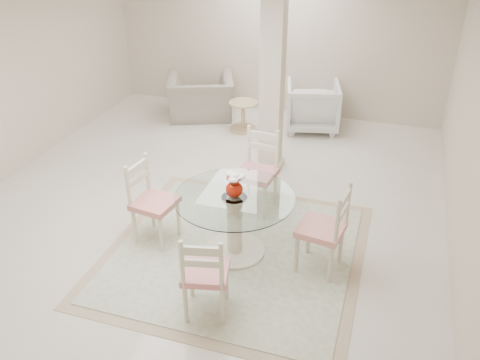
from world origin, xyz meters
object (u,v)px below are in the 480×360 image
(dining_table, at_px, (235,225))
(red_vase, at_px, (234,185))
(dining_chair_east, at_px, (329,224))
(armchair_white, at_px, (312,106))
(dining_chair_north, at_px, (259,165))
(dining_chair_south, at_px, (204,270))
(side_table, at_px, (243,117))
(column, at_px, (272,79))
(dining_chair_west, at_px, (149,195))
(recliner_taupe, at_px, (201,97))

(dining_table, xyz_separation_m, red_vase, (0.00, -0.00, 0.51))
(dining_chair_east, relative_size, armchair_white, 1.27)
(dining_chair_north, bearing_deg, dining_chair_south, -82.25)
(dining_chair_north, bearing_deg, side_table, 117.88)
(column, xyz_separation_m, dining_table, (0.16, -2.18, -0.97))
(column, distance_m, dining_chair_west, 2.48)
(dining_chair_west, bearing_deg, recliner_taupe, 21.00)
(column, height_order, dining_chair_south, column)
(dining_table, relative_size, recliner_taupe, 1.12)
(column, xyz_separation_m, dining_chair_west, (-0.86, -2.20, -0.76))
(column, bearing_deg, armchair_white, 78.34)
(red_vase, distance_m, dining_chair_south, 1.07)
(recliner_taupe, bearing_deg, dining_chair_west, 81.09)
(red_vase, xyz_separation_m, armchair_white, (0.16, 3.76, -0.49))
(column, xyz_separation_m, red_vase, (0.17, -2.18, -0.46))
(column, height_order, side_table, column)
(dining_chair_north, xyz_separation_m, armchair_white, (0.18, 2.74, -0.21))
(dining_chair_west, relative_size, armchair_white, 1.24)
(column, bearing_deg, dining_chair_west, -111.29)
(dining_chair_north, height_order, dining_chair_south, dining_chair_north)
(dining_chair_east, xyz_separation_m, dining_chair_west, (-2.04, -0.03, -0.01))
(dining_chair_north, distance_m, recliner_taupe, 3.23)
(dining_chair_east, xyz_separation_m, side_table, (-1.97, 3.32, -0.37))
(dining_table, height_order, side_table, dining_table)
(column, bearing_deg, dining_table, -85.70)
(column, bearing_deg, dining_chair_south, -86.32)
(armchair_white, bearing_deg, dining_chair_north, 72.88)
(dining_chair_north, relative_size, side_table, 2.30)
(red_vase, height_order, recliner_taupe, red_vase)
(red_vase, xyz_separation_m, side_table, (-0.94, 3.34, -0.66))
(dining_chair_east, relative_size, recliner_taupe, 0.98)
(red_vase, xyz_separation_m, dining_chair_east, (1.02, 0.02, -0.29))
(dining_table, height_order, dining_chair_south, dining_chair_south)
(red_vase, bearing_deg, dining_chair_west, -179.13)
(dining_table, bearing_deg, column, 94.30)
(column, xyz_separation_m, dining_chair_east, (1.19, -2.17, -0.75))
(dining_chair_south, bearing_deg, dining_table, -100.66)
(dining_chair_east, distance_m, side_table, 3.88)
(dining_chair_west, relative_size, recliner_taupe, 0.96)
(dining_chair_south, bearing_deg, column, -99.34)
(dining_chair_east, bearing_deg, dining_table, -80.53)
(dining_table, height_order, armchair_white, armchair_white)
(dining_chair_north, xyz_separation_m, recliner_taupe, (-1.84, 2.64, -0.24))
(dining_chair_east, distance_m, recliner_taupe, 4.66)
(dining_chair_east, relative_size, dining_chair_south, 1.07)
(recliner_taupe, bearing_deg, armchair_white, 161.00)
(dining_chair_north, height_order, armchair_white, dining_chair_north)
(column, bearing_deg, side_table, 124.04)
(dining_chair_south, relative_size, side_table, 2.10)
(dining_chair_east, relative_size, dining_chair_north, 0.98)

